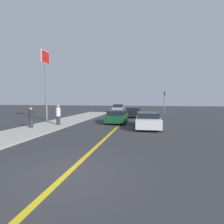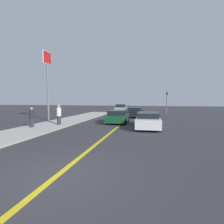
{
  "view_description": "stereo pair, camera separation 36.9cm",
  "coord_description": "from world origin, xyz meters",
  "px_view_note": "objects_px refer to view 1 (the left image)",
  "views": [
    {
      "loc": [
        2.42,
        -4.77,
        2.32
      ],
      "look_at": [
        -0.4,
        9.26,
        1.29
      ],
      "focal_mm": 28.0,
      "sensor_mm": 36.0,
      "label": 1
    },
    {
      "loc": [
        2.78,
        -4.7,
        2.32
      ],
      "look_at": [
        -0.4,
        9.26,
        1.29
      ],
      "focal_mm": 28.0,
      "sensor_mm": 36.0,
      "label": 2
    }
  ],
  "objects_px": {
    "car_near_right_lane": "(148,120)",
    "pedestrian_near_curb": "(31,118)",
    "car_parked_left_lot": "(118,108)",
    "roadside_sign": "(46,71)",
    "car_ahead_center": "(117,117)",
    "traffic_light": "(164,100)",
    "car_far_distant": "(134,112)",
    "pedestrian_mid_group": "(58,115)"
  },
  "relations": [
    {
      "from": "car_near_right_lane",
      "to": "pedestrian_near_curb",
      "type": "relative_size",
      "value": 2.93
    },
    {
      "from": "car_parked_left_lot",
      "to": "roadside_sign",
      "type": "xyz_separation_m",
      "value": [
        -5.55,
        -14.94,
        4.67
      ]
    },
    {
      "from": "car_ahead_center",
      "to": "car_parked_left_lot",
      "type": "height_order",
      "value": "car_parked_left_lot"
    },
    {
      "from": "traffic_light",
      "to": "car_ahead_center",
      "type": "bearing_deg",
      "value": -117.82
    },
    {
      "from": "car_ahead_center",
      "to": "car_far_distant",
      "type": "bearing_deg",
      "value": 77.96
    },
    {
      "from": "car_parked_left_lot",
      "to": "traffic_light",
      "type": "xyz_separation_m",
      "value": [
        7.79,
        -4.87,
        1.51
      ]
    },
    {
      "from": "car_far_distant",
      "to": "car_parked_left_lot",
      "type": "xyz_separation_m",
      "value": [
        -3.55,
        9.01,
        0.05
      ]
    },
    {
      "from": "pedestrian_near_curb",
      "to": "pedestrian_mid_group",
      "type": "xyz_separation_m",
      "value": [
        1.31,
        1.85,
        0.08
      ]
    },
    {
      "from": "car_parked_left_lot",
      "to": "pedestrian_mid_group",
      "type": "xyz_separation_m",
      "value": [
        -2.32,
        -18.35,
        0.3
      ]
    },
    {
      "from": "car_near_right_lane",
      "to": "car_far_distant",
      "type": "distance_m",
      "value": 8.87
    },
    {
      "from": "car_parked_left_lot",
      "to": "pedestrian_mid_group",
      "type": "relative_size",
      "value": 2.51
    },
    {
      "from": "car_parked_left_lot",
      "to": "pedestrian_near_curb",
      "type": "bearing_deg",
      "value": -102.69
    },
    {
      "from": "car_near_right_lane",
      "to": "car_ahead_center",
      "type": "bearing_deg",
      "value": 138.13
    },
    {
      "from": "car_far_distant",
      "to": "roadside_sign",
      "type": "xyz_separation_m",
      "value": [
        -9.1,
        -5.93,
        4.72
      ]
    },
    {
      "from": "pedestrian_mid_group",
      "to": "car_far_distant",
      "type": "bearing_deg",
      "value": 57.88
    },
    {
      "from": "car_near_right_lane",
      "to": "car_far_distant",
      "type": "xyz_separation_m",
      "value": [
        -1.76,
        8.7,
        0.0
      ]
    },
    {
      "from": "car_ahead_center",
      "to": "car_far_distant",
      "type": "relative_size",
      "value": 0.9
    },
    {
      "from": "car_parked_left_lot",
      "to": "roadside_sign",
      "type": "relative_size",
      "value": 0.58
    },
    {
      "from": "car_ahead_center",
      "to": "car_far_distant",
      "type": "distance_m",
      "value": 6.32
    },
    {
      "from": "car_far_distant",
      "to": "pedestrian_near_curb",
      "type": "xyz_separation_m",
      "value": [
        -7.18,
        -11.2,
        0.28
      ]
    },
    {
      "from": "pedestrian_near_curb",
      "to": "roadside_sign",
      "type": "distance_m",
      "value": 7.15
    },
    {
      "from": "car_near_right_lane",
      "to": "pedestrian_mid_group",
      "type": "relative_size",
      "value": 2.66
    },
    {
      "from": "roadside_sign",
      "to": "pedestrian_mid_group",
      "type": "bearing_deg",
      "value": -46.55
    },
    {
      "from": "pedestrian_near_curb",
      "to": "roadside_sign",
      "type": "height_order",
      "value": "roadside_sign"
    },
    {
      "from": "car_ahead_center",
      "to": "pedestrian_mid_group",
      "type": "distance_m",
      "value": 5.63
    },
    {
      "from": "car_ahead_center",
      "to": "car_far_distant",
      "type": "xyz_separation_m",
      "value": [
        1.21,
        6.21,
        0.02
      ]
    },
    {
      "from": "car_parked_left_lot",
      "to": "pedestrian_mid_group",
      "type": "distance_m",
      "value": 18.5
    },
    {
      "from": "pedestrian_near_curb",
      "to": "car_far_distant",
      "type": "bearing_deg",
      "value": 57.34
    },
    {
      "from": "car_ahead_center",
      "to": "pedestrian_near_curb",
      "type": "distance_m",
      "value": 7.78
    },
    {
      "from": "car_ahead_center",
      "to": "pedestrian_near_curb",
      "type": "xyz_separation_m",
      "value": [
        -5.96,
        -4.99,
        0.3
      ]
    },
    {
      "from": "car_far_distant",
      "to": "car_parked_left_lot",
      "type": "bearing_deg",
      "value": 113.37
    },
    {
      "from": "pedestrian_mid_group",
      "to": "roadside_sign",
      "type": "height_order",
      "value": "roadside_sign"
    },
    {
      "from": "car_ahead_center",
      "to": "car_parked_left_lot",
      "type": "distance_m",
      "value": 15.39
    },
    {
      "from": "roadside_sign",
      "to": "car_far_distant",
      "type": "bearing_deg",
      "value": 33.11
    },
    {
      "from": "car_ahead_center",
      "to": "traffic_light",
      "type": "bearing_deg",
      "value": 61.18
    },
    {
      "from": "car_near_right_lane",
      "to": "pedestrian_near_curb",
      "type": "distance_m",
      "value": 9.29
    },
    {
      "from": "car_near_right_lane",
      "to": "traffic_light",
      "type": "distance_m",
      "value": 13.16
    },
    {
      "from": "pedestrian_near_curb",
      "to": "pedestrian_mid_group",
      "type": "height_order",
      "value": "pedestrian_mid_group"
    },
    {
      "from": "car_near_right_lane",
      "to": "traffic_light",
      "type": "height_order",
      "value": "traffic_light"
    },
    {
      "from": "car_near_right_lane",
      "to": "roadside_sign",
      "type": "distance_m",
      "value": 12.17
    },
    {
      "from": "car_ahead_center",
      "to": "traffic_light",
      "type": "xyz_separation_m",
      "value": [
        5.46,
        10.34,
        1.59
      ]
    },
    {
      "from": "car_far_distant",
      "to": "roadside_sign",
      "type": "relative_size",
      "value": 0.57
    }
  ]
}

